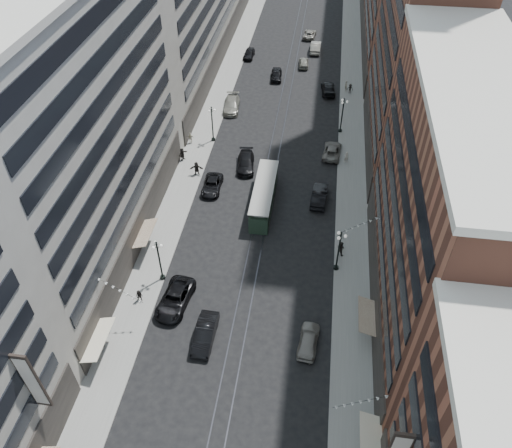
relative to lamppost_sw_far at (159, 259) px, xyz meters
The scene contains 35 objects.
ground 33.44m from the lamppost_sw_far, 73.96° to the left, with size 220.00×220.00×0.00m, color black.
sidewalk_west 42.15m from the lamppost_sw_far, 92.45° to the left, with size 4.00×180.00×0.15m, color gray.
sidewalk_east 46.70m from the lamppost_sw_far, 64.31° to the left, with size 4.00×180.00×0.15m, color gray.
rail_west 42.96m from the lamppost_sw_far, 78.56° to the left, with size 0.12×180.00×0.02m, color #2D2D33.
rail_east 43.26m from the lamppost_sw_far, 76.74° to the left, with size 0.12×180.00×0.02m, color #2D2D33.
building_west_mid 14.31m from the lamppost_sw_far, 147.34° to the left, with size 8.00×36.00×28.00m, color #A6A193.
building_east_mid 27.67m from the lamppost_sw_far, ahead, with size 8.00×30.00×24.00m, color brown.
lamppost_sw_far is the anchor object (origin of this frame).
lamppost_sw_mid 27.00m from the lamppost_sw_far, 90.00° to the left, with size 1.03×1.14×5.52m.
lamppost_se_far 18.83m from the lamppost_sw_far, 12.26° to the left, with size 1.03×1.14×5.52m.
lamppost_se_mid 36.91m from the lamppost_sw_far, 60.10° to the left, with size 1.03×1.14×5.52m.
streetcar 16.57m from the lamppost_sw_far, 56.07° to the left, with size 2.44×11.01×3.05m.
car_2 4.46m from the lamppost_sw_far, 54.41° to the right, with size 2.75×5.97×1.66m, color black.
car_4 17.28m from the lamppost_sw_far, 20.89° to the right, with size 1.80×4.47×1.52m, color gray.
car_5 9.47m from the lamppost_sw_far, 47.98° to the right, with size 1.79×5.14×1.70m, color black.
pedestrian_2 4.21m from the lamppost_sw_far, 113.59° to the right, with size 0.73×0.40×1.50m, color black.
pedestrian_4 25.95m from the lamppost_sw_far, 35.85° to the right, with size 1.02×0.47×1.75m, color #BFB39E.
car_7 16.19m from the lamppost_sw_far, 82.31° to the left, with size 2.29×4.97×1.38m, color black.
car_8 36.44m from the lamppost_sw_far, 88.33° to the left, with size 2.39×5.88×1.71m, color gray.
car_9 55.87m from the lamppost_sw_far, 89.05° to the left, with size 1.79×4.44×1.51m, color black.
car_10 22.38m from the lamppost_sw_far, 44.06° to the left, with size 1.80×5.16×1.70m, color black.
car_11 31.24m from the lamppost_sw_far, 56.20° to the left, with size 2.37×5.14×1.43m, color slate.
car_12 47.01m from the lamppost_sw_far, 69.87° to the left, with size 2.19×5.40×1.57m, color black.
car_13 48.44m from the lamppost_sw_far, 81.68° to the left, with size 1.86×4.62×1.57m, color black.
car_14 61.71m from the lamppost_sw_far, 77.66° to the left, with size 1.86×5.35×1.76m, color gray.
pedestrian_5 18.72m from the lamppost_sw_far, 91.60° to the left, with size 1.78×0.51×1.92m, color black.
pedestrian_6 26.17m from the lamppost_sw_far, 96.81° to the left, with size 0.97×0.44×1.66m, color beige.
pedestrian_7 19.94m from the lamppost_sw_far, 18.48° to the left, with size 0.89×0.49×1.83m, color black.
pedestrian_8 31.06m from the lamppost_sw_far, 51.47° to the left, with size 0.60×0.39×1.65m, color #C2B2A1.
pedestrian_9 48.48m from the lamppost_sw_far, 65.90° to the left, with size 1.03×0.43×1.60m, color black.
car_extra_0 22.08m from the lamppost_sw_far, 74.82° to the left, with size 2.24×5.51×1.60m, color black.
car_extra_1 54.80m from the lamppost_sw_far, 77.98° to the left, with size 1.73×4.30×1.46m, color gray.
car_extra_2 67.93m from the lamppost_sw_far, 80.10° to the left, with size 2.28×4.94×1.37m, color gray.
pedestrian_extra_0 48.87m from the lamppost_sw_far, 67.00° to the left, with size 0.64×0.42×1.76m, color #9D9582.
pedestrian_extra_2 21.88m from the lamppost_sw_far, 98.41° to the left, with size 1.74×0.50×1.87m, color black.
Camera 1 is at (5.66, -5.67, 40.83)m, focal length 35.00 mm.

